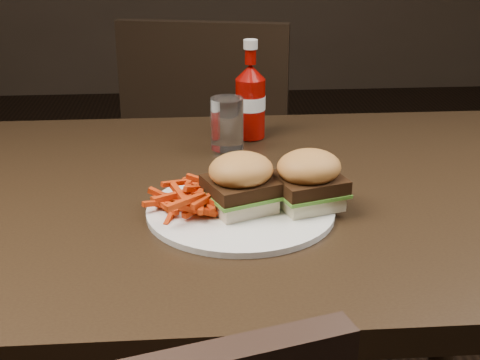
{
  "coord_description": "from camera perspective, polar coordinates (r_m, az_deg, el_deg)",
  "views": [
    {
      "loc": [
        -0.06,
        -0.99,
        1.17
      ],
      "look_at": [
        0.01,
        -0.09,
        0.8
      ],
      "focal_mm": 50.0,
      "sensor_mm": 36.0,
      "label": 1
    }
  ],
  "objects": [
    {
      "name": "plate",
      "position": [
        0.98,
        0.04,
        -2.65
      ],
      "size": [
        0.28,
        0.28,
        0.01
      ],
      "primitive_type": "cylinder",
      "color": "white",
      "rests_on": "dining_table"
    },
    {
      "name": "fries_pile",
      "position": [
        0.98,
        -3.82,
        -1.13
      ],
      "size": [
        0.13,
        0.13,
        0.04
      ],
      "primitive_type": null,
      "rotation": [
        0.0,
        0.0,
        0.24
      ],
      "color": "red",
      "rests_on": "plate"
    },
    {
      "name": "dining_table",
      "position": [
        1.08,
        -0.63,
        -1.67
      ],
      "size": [
        1.2,
        0.8,
        0.04
      ],
      "primitive_type": "cube",
      "color": "black",
      "rests_on": "ground"
    },
    {
      "name": "chair_far",
      "position": [
        1.99,
        -1.87,
        0.41
      ],
      "size": [
        0.54,
        0.54,
        0.04
      ],
      "primitive_type": "cube",
      "rotation": [
        0.0,
        0.0,
        2.93
      ],
      "color": "black",
      "rests_on": "ground"
    },
    {
      "name": "sandwich_half_b",
      "position": [
        0.99,
        5.8,
        -1.58
      ],
      "size": [
        0.1,
        0.1,
        0.02
      ],
      "primitive_type": "cube",
      "rotation": [
        0.0,
        0.0,
        0.3
      ],
      "color": "beige",
      "rests_on": "plate"
    },
    {
      "name": "ketchup_bottle",
      "position": [
        1.3,
        0.88,
        6.14
      ],
      "size": [
        0.06,
        0.06,
        0.11
      ],
      "primitive_type": "cylinder",
      "rotation": [
        0.0,
        0.0,
        -0.12
      ],
      "color": "#840703",
      "rests_on": "dining_table"
    },
    {
      "name": "tumbler",
      "position": [
        1.22,
        -1.11,
        4.85
      ],
      "size": [
        0.07,
        0.07,
        0.09
      ],
      "primitive_type": "cylinder",
      "rotation": [
        0.0,
        0.0,
        -0.21
      ],
      "color": "white",
      "rests_on": "dining_table"
    },
    {
      "name": "sandwich_half_a",
      "position": [
        0.97,
        0.08,
        -1.88
      ],
      "size": [
        0.11,
        0.11,
        0.02
      ],
      "primitive_type": "cube",
      "rotation": [
        0.0,
        0.0,
        0.39
      ],
      "color": "beige",
      "rests_on": "plate"
    }
  ]
}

